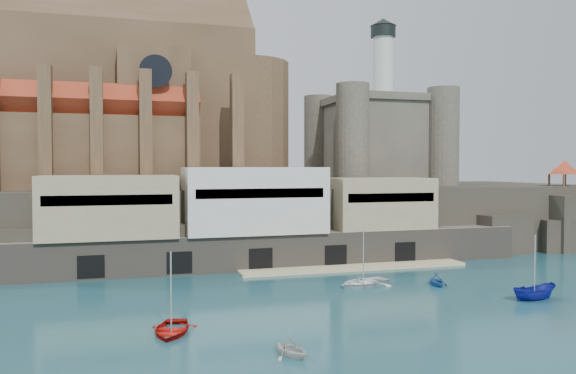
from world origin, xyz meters
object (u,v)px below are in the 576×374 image
at_px(castle_keep, 377,137).
at_px(boat_2, 534,300).
at_px(boat_0, 171,333).
at_px(church, 137,108).
at_px(boat_1, 291,356).
at_px(pavilion, 565,169).

relative_size(castle_keep, boat_2, 5.99).
bearing_deg(boat_0, church, 105.34).
distance_m(church, boat_2, 61.56).
bearing_deg(church, boat_2, -50.78).
bearing_deg(boat_0, castle_keep, 62.77).
height_order(boat_1, boat_2, boat_2).
distance_m(pavilion, boat_0, 72.49).
height_order(church, boat_2, church).
xyz_separation_m(pavilion, boat_1, (-57.41, -37.58, -12.73)).
bearing_deg(boat_2, boat_1, 104.85).
bearing_deg(boat_0, pavilion, 38.39).
height_order(castle_keep, boat_1, castle_keep).
relative_size(boat_0, boat_1, 1.70).
relative_size(church, boat_0, 8.39).
bearing_deg(castle_keep, boat_0, -130.96).
relative_size(church, boat_2, 9.60).
xyz_separation_m(castle_keep, boat_0, (-38.93, -44.84, -18.31)).
bearing_deg(pavilion, boat_0, -155.35).
bearing_deg(castle_keep, pavilion, -30.18).
bearing_deg(boat_1, boat_0, 109.38).
bearing_deg(boat_1, boat_2, -6.34).
height_order(castle_keep, boat_0, castle_keep).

